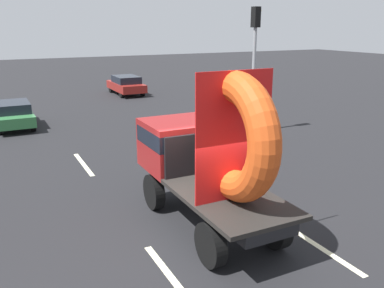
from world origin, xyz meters
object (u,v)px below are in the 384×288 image
object	(u,v)px
traffic_light	(254,52)
oncoming_car	(126,84)
distant_sedan	(14,114)
flatbed_truck	(205,153)

from	to	relation	value
traffic_light	oncoming_car	distance (m)	13.97
traffic_light	distant_sedan	bearing A→B (deg)	148.75
flatbed_truck	distant_sedan	world-z (taller)	flatbed_truck
oncoming_car	flatbed_truck	bearing A→B (deg)	-102.67
flatbed_truck	traffic_light	distance (m)	10.05
flatbed_truck	traffic_light	bearing A→B (deg)	48.32
distant_sedan	traffic_light	distance (m)	12.27
distant_sedan	traffic_light	bearing A→B (deg)	-31.25
traffic_light	flatbed_truck	bearing A→B (deg)	-131.68
distant_sedan	oncoming_car	size ratio (longest dim) A/B	0.95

